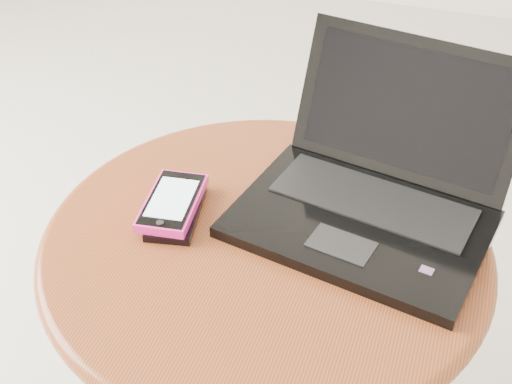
% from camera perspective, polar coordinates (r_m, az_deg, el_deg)
% --- Properties ---
extents(table, '(0.60, 0.60, 0.48)m').
position_cam_1_polar(table, '(0.99, 0.72, -8.01)').
color(table, '#4C280F').
rests_on(table, ground).
extents(laptop, '(0.37, 0.36, 0.21)m').
position_cam_1_polar(laptop, '(0.95, 9.68, 0.23)').
color(laptop, black).
rests_on(laptop, table).
extents(phone_black, '(0.08, 0.13, 0.01)m').
position_cam_1_polar(phone_black, '(0.95, -6.59, -1.70)').
color(phone_black, black).
rests_on(phone_black, table).
extents(phone_pink, '(0.09, 0.14, 0.02)m').
position_cam_1_polar(phone_pink, '(0.95, -6.92, -0.84)').
color(phone_pink, '#FE28A2').
rests_on(phone_pink, phone_black).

